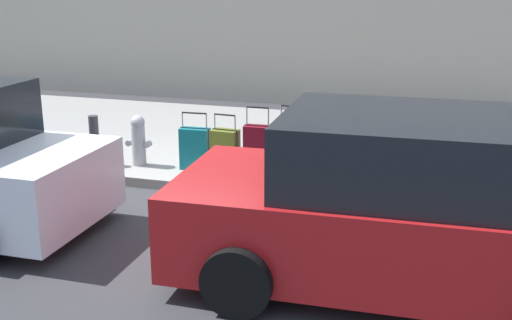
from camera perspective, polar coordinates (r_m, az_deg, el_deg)
The scene contains 12 objects.
ground_plane at distance 8.94m, azimuth -8.47°, elevation -2.67°, with size 40.00×40.00×0.00m, color #333335.
sidewalk_curb at distance 11.13m, azimuth -3.04°, elevation 1.69°, with size 18.00×5.00×0.14m, color gray.
suitcase_red_0 at distance 8.66m, azimuth 12.16°, elevation -0.37°, with size 0.38×0.25×0.68m.
suitcase_navy_1 at distance 8.58m, azimuth 8.99°, elevation -0.16°, with size 0.37×0.21×0.73m.
suitcase_silver_2 at distance 8.73m, azimuth 6.07°, elevation -0.02°, with size 0.36×0.24×0.65m.
suitcase_black_3 at distance 8.77m, azimuth 3.13°, elevation 0.75°, with size 0.37×0.22×1.04m.
suitcase_maroon_4 at distance 8.86m, azimuth 0.14°, elevation 0.77°, with size 0.37×0.21×1.01m.
suitcase_olive_5 at distance 9.00m, azimuth -2.75°, elevation 0.71°, with size 0.39×0.27×0.88m.
suitcase_teal_6 at distance 9.28m, azimuth -5.44°, elevation 1.02°, with size 0.43×0.22×0.85m.
fire_hydrant at distance 9.56m, azimuth -10.42°, elevation 1.83°, with size 0.39×0.21×0.75m.
bollard_post at distance 9.75m, azimuth -14.17°, elevation 1.73°, with size 0.14×0.14×0.74m, color #333338.
parked_car_red_0 at distance 6.14m, azimuth 12.89°, elevation -4.23°, with size 4.35×2.22×1.67m.
Camera 1 is at (-3.69, 7.62, 2.90)m, focal length 44.95 mm.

